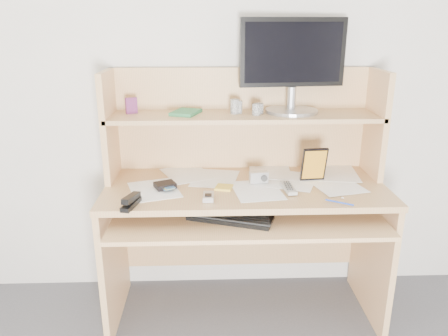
{
  "coord_description": "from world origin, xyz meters",
  "views": [
    {
      "loc": [
        -0.18,
        -0.56,
        1.53
      ],
      "look_at": [
        -0.11,
        1.43,
        0.86
      ],
      "focal_mm": 35.0,
      "sensor_mm": 36.0,
      "label": 1
    }
  ],
  "objects_px": {
    "keyboard": "(230,217)",
    "monitor": "(293,63)",
    "tv_remote": "(288,188)",
    "game_case": "(314,164)",
    "desk": "(244,189)"
  },
  "relations": [
    {
      "from": "keyboard",
      "to": "monitor",
      "type": "relative_size",
      "value": 0.77
    },
    {
      "from": "tv_remote",
      "to": "game_case",
      "type": "height_order",
      "value": "game_case"
    },
    {
      "from": "desk",
      "to": "monitor",
      "type": "height_order",
      "value": "monitor"
    },
    {
      "from": "desk",
      "to": "tv_remote",
      "type": "bearing_deg",
      "value": -39.14
    },
    {
      "from": "keyboard",
      "to": "tv_remote",
      "type": "relative_size",
      "value": 2.59
    },
    {
      "from": "desk",
      "to": "tv_remote",
      "type": "distance_m",
      "value": 0.27
    },
    {
      "from": "monitor",
      "to": "desk",
      "type": "bearing_deg",
      "value": -159.31
    },
    {
      "from": "tv_remote",
      "to": "desk",
      "type": "bearing_deg",
      "value": 134.83
    },
    {
      "from": "tv_remote",
      "to": "game_case",
      "type": "xyz_separation_m",
      "value": [
        0.15,
        0.11,
        0.08
      ]
    },
    {
      "from": "keyboard",
      "to": "game_case",
      "type": "xyz_separation_m",
      "value": [
        0.43,
        0.22,
        0.18
      ]
    },
    {
      "from": "desk",
      "to": "game_case",
      "type": "relative_size",
      "value": 7.89
    },
    {
      "from": "tv_remote",
      "to": "monitor",
      "type": "relative_size",
      "value": 0.3
    },
    {
      "from": "desk",
      "to": "keyboard",
      "type": "height_order",
      "value": "desk"
    },
    {
      "from": "monitor",
      "to": "keyboard",
      "type": "bearing_deg",
      "value": -136.06
    },
    {
      "from": "monitor",
      "to": "tv_remote",
      "type": "bearing_deg",
      "value": -105.15
    }
  ]
}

